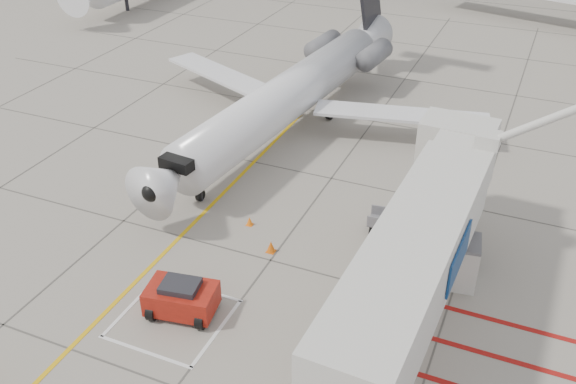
% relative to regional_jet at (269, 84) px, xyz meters
% --- Properties ---
extents(ground_plane, '(260.00, 260.00, 0.00)m').
position_rel_regional_jet_xyz_m(ground_plane, '(4.72, -14.19, -3.94)').
color(ground_plane, gray).
rests_on(ground_plane, ground).
extents(regional_jet, '(26.87, 32.40, 7.88)m').
position_rel_regional_jet_xyz_m(regional_jet, '(0.00, 0.00, 0.00)').
color(regional_jet, silver).
rests_on(regional_jet, ground_plane).
extents(jet_bridge, '(9.43, 18.75, 7.37)m').
position_rel_regional_jet_xyz_m(jet_bridge, '(11.56, -13.34, -0.25)').
color(jet_bridge, silver).
rests_on(jet_bridge, ground_plane).
extents(pushback_tug, '(3.00, 2.15, 1.60)m').
position_rel_regional_jet_xyz_m(pushback_tug, '(2.89, -14.72, -3.14)').
color(pushback_tug, '#9B1A0F').
rests_on(pushback_tug, ground_plane).
extents(baggage_cart, '(1.88, 1.29, 1.12)m').
position_rel_regional_jet_xyz_m(baggage_cart, '(8.92, -5.96, -3.38)').
color(baggage_cart, slate).
rests_on(baggage_cart, ground_plane).
extents(ground_power_unit, '(2.95, 1.98, 2.17)m').
position_rel_regional_jet_xyz_m(ground_power_unit, '(12.09, -8.45, -2.85)').
color(ground_power_unit, '#BBB8B2').
rests_on(ground_power_unit, ground_plane).
extents(cone_nose, '(0.33, 0.33, 0.46)m').
position_rel_regional_jet_xyz_m(cone_nose, '(2.60, -8.02, -3.71)').
color(cone_nose, orange).
rests_on(cone_nose, ground_plane).
extents(cone_side, '(0.41, 0.41, 0.57)m').
position_rel_regional_jet_xyz_m(cone_side, '(4.46, -9.58, -3.65)').
color(cone_side, '#DB5B0B').
rests_on(cone_side, ground_plane).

